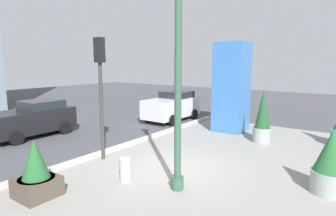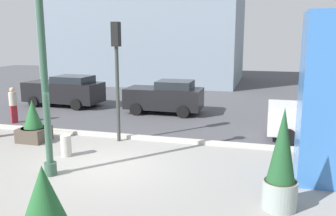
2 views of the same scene
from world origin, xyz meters
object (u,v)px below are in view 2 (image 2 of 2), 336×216
car_far_lane (65,91)px  pedestrian_by_curb (13,103)px  potted_plant_by_pillar (281,164)px  car_curb_east (165,97)px  potted_plant_curbside (33,124)px  potted_plant_near_left (45,216)px  lamp_post (44,72)px  car_passing_lane (323,118)px  concrete_bollard (66,146)px  art_pillar_blue (330,99)px  traffic_light_corner (117,63)px

car_far_lane → pedestrian_by_curb: 4.40m
potted_plant_by_pillar → car_curb_east: size_ratio=0.61×
potted_plant_curbside → potted_plant_near_left: bearing=-52.8°
potted_plant_near_left → car_curb_east: size_ratio=0.45×
lamp_post → potted_plant_near_left: size_ratio=3.42×
potted_plant_curbside → car_passing_lane: bearing=15.5°
potted_plant_by_pillar → potted_plant_curbside: size_ratio=1.51×
car_far_lane → car_passing_lane: size_ratio=1.16×
potted_plant_near_left → concrete_bollard: size_ratio=2.46×
potted_plant_by_pillar → pedestrian_by_curb: (-11.92, 5.71, -0.17)m
potted_plant_near_left → potted_plant_by_pillar: bearing=37.8°
potted_plant_by_pillar → art_pillar_blue: bearing=58.8°
traffic_light_corner → car_far_lane: bearing=135.1°
car_far_lane → traffic_light_corner: bearing=-44.9°
potted_plant_by_pillar → lamp_post: bearing=176.6°
potted_plant_near_left → lamp_post: bearing=122.5°
potted_plant_curbside → car_passing_lane: size_ratio=0.41×
potted_plant_near_left → car_far_lane: potted_plant_near_left is taller
potted_plant_curbside → car_far_lane: (-2.74, 6.81, 0.22)m
potted_plant_near_left → traffic_light_corner: (-1.75, 7.43, 2.20)m
car_far_lane → potted_plant_by_pillar: bearing=-40.5°
car_curb_east → potted_plant_by_pillar: bearing=-60.2°
potted_plant_curbside → car_curb_east: car_curb_east is taller
art_pillar_blue → concrete_bollard: (-8.21, -0.09, -1.99)m
lamp_post → car_far_lane: size_ratio=1.35×
car_curb_east → pedestrian_by_curb: (-6.35, -4.03, 0.06)m
lamp_post → car_passing_lane: (8.26, 5.93, -2.15)m
potted_plant_by_pillar → potted_plant_curbside: (-9.11, 3.30, -0.43)m
traffic_light_corner → potted_plant_by_pillar: bearing=-35.4°
car_passing_lane → traffic_light_corner: bearing=-164.6°
car_passing_lane → pedestrian_by_curb: bearing=-177.4°
lamp_post → potted_plant_near_left: bearing=-57.5°
potted_plant_curbside → car_far_lane: bearing=111.9°
potted_plant_curbside → traffic_light_corner: (3.19, 0.91, 2.39)m
lamp_post → art_pillar_blue: 7.97m
art_pillar_blue → car_far_lane: bearing=148.7°
traffic_light_corner → pedestrian_by_curb: (-6.01, 1.50, -2.13)m
potted_plant_curbside → concrete_bollard: size_ratio=2.20×
concrete_bollard → car_curb_east: 7.84m
lamp_post → art_pillar_blue: (7.75, 1.73, -0.71)m
potted_plant_near_left → traffic_light_corner: 7.95m
car_curb_east → car_passing_lane: (7.37, -3.41, 0.04)m
potted_plant_curbside → car_far_lane: car_far_lane is taller
traffic_light_corner → car_curb_east: bearing=86.5°
art_pillar_blue → pedestrian_by_curb: bearing=164.8°
art_pillar_blue → pedestrian_by_curb: (-13.21, 3.59, -1.41)m
potted_plant_curbside → car_curb_east: size_ratio=0.41×
potted_plant_by_pillar → potted_plant_near_left: 5.27m
lamp_post → pedestrian_by_curb: lamp_post is taller
lamp_post → car_curb_east: 9.64m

